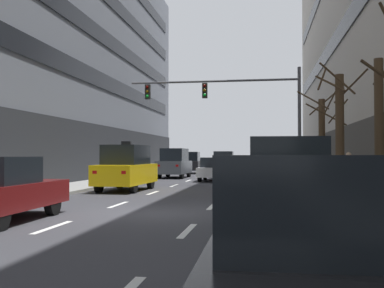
# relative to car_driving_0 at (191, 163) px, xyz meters

# --- Properties ---
(ground_plane) EXTENTS (120.00, 120.00, 0.00)m
(ground_plane) POSITION_rel_car_driving_0_xyz_m (3.41, -29.17, -1.01)
(ground_plane) COLOR #38383D
(sidewalk_right) EXTENTS (2.93, 80.00, 0.14)m
(sidewalk_right) POSITION_rel_car_driving_0_xyz_m (9.78, -29.17, -0.94)
(sidewalk_right) COLOR gray
(sidewalk_right) RESTS_ON ground
(lane_stripe_l1_s3) EXTENTS (0.16, 2.00, 0.01)m
(lane_stripe_l1_s3) POSITION_rel_car_driving_0_xyz_m (1.77, -32.17, -1.00)
(lane_stripe_l1_s3) COLOR silver
(lane_stripe_l1_s3) RESTS_ON ground
(lane_stripe_l1_s4) EXTENTS (0.16, 2.00, 0.01)m
(lane_stripe_l1_s4) POSITION_rel_car_driving_0_xyz_m (1.77, -27.17, -1.00)
(lane_stripe_l1_s4) COLOR silver
(lane_stripe_l1_s4) RESTS_ON ground
(lane_stripe_l1_s5) EXTENTS (0.16, 2.00, 0.01)m
(lane_stripe_l1_s5) POSITION_rel_car_driving_0_xyz_m (1.77, -22.17, -1.00)
(lane_stripe_l1_s5) COLOR silver
(lane_stripe_l1_s5) RESTS_ON ground
(lane_stripe_l1_s6) EXTENTS (0.16, 2.00, 0.01)m
(lane_stripe_l1_s6) POSITION_rel_car_driving_0_xyz_m (1.77, -17.17, -1.00)
(lane_stripe_l1_s6) COLOR silver
(lane_stripe_l1_s6) RESTS_ON ground
(lane_stripe_l1_s7) EXTENTS (0.16, 2.00, 0.01)m
(lane_stripe_l1_s7) POSITION_rel_car_driving_0_xyz_m (1.77, -12.17, -1.00)
(lane_stripe_l1_s7) COLOR silver
(lane_stripe_l1_s7) RESTS_ON ground
(lane_stripe_l1_s8) EXTENTS (0.16, 2.00, 0.01)m
(lane_stripe_l1_s8) POSITION_rel_car_driving_0_xyz_m (1.77, -7.17, -1.00)
(lane_stripe_l1_s8) COLOR silver
(lane_stripe_l1_s8) RESTS_ON ground
(lane_stripe_l1_s9) EXTENTS (0.16, 2.00, 0.01)m
(lane_stripe_l1_s9) POSITION_rel_car_driving_0_xyz_m (1.77, -2.17, -1.00)
(lane_stripe_l1_s9) COLOR silver
(lane_stripe_l1_s9) RESTS_ON ground
(lane_stripe_l1_s10) EXTENTS (0.16, 2.00, 0.01)m
(lane_stripe_l1_s10) POSITION_rel_car_driving_0_xyz_m (1.77, 2.83, -1.00)
(lane_stripe_l1_s10) COLOR silver
(lane_stripe_l1_s10) RESTS_ON ground
(lane_stripe_l2_s3) EXTENTS (0.16, 2.00, 0.01)m
(lane_stripe_l2_s3) POSITION_rel_car_driving_0_xyz_m (5.05, -32.17, -1.00)
(lane_stripe_l2_s3) COLOR silver
(lane_stripe_l2_s3) RESTS_ON ground
(lane_stripe_l2_s4) EXTENTS (0.16, 2.00, 0.01)m
(lane_stripe_l2_s4) POSITION_rel_car_driving_0_xyz_m (5.05, -27.17, -1.00)
(lane_stripe_l2_s4) COLOR silver
(lane_stripe_l2_s4) RESTS_ON ground
(lane_stripe_l2_s5) EXTENTS (0.16, 2.00, 0.01)m
(lane_stripe_l2_s5) POSITION_rel_car_driving_0_xyz_m (5.05, -22.17, -1.00)
(lane_stripe_l2_s5) COLOR silver
(lane_stripe_l2_s5) RESTS_ON ground
(lane_stripe_l2_s6) EXTENTS (0.16, 2.00, 0.01)m
(lane_stripe_l2_s6) POSITION_rel_car_driving_0_xyz_m (5.05, -17.17, -1.00)
(lane_stripe_l2_s6) COLOR silver
(lane_stripe_l2_s6) RESTS_ON ground
(lane_stripe_l2_s7) EXTENTS (0.16, 2.00, 0.01)m
(lane_stripe_l2_s7) POSITION_rel_car_driving_0_xyz_m (5.05, -12.17, -1.00)
(lane_stripe_l2_s7) COLOR silver
(lane_stripe_l2_s7) RESTS_ON ground
(lane_stripe_l2_s8) EXTENTS (0.16, 2.00, 0.01)m
(lane_stripe_l2_s8) POSITION_rel_car_driving_0_xyz_m (5.05, -7.17, -1.00)
(lane_stripe_l2_s8) COLOR silver
(lane_stripe_l2_s8) RESTS_ON ground
(lane_stripe_l2_s9) EXTENTS (0.16, 2.00, 0.01)m
(lane_stripe_l2_s9) POSITION_rel_car_driving_0_xyz_m (5.05, -2.17, -1.00)
(lane_stripe_l2_s9) COLOR silver
(lane_stripe_l2_s9) RESTS_ON ground
(lane_stripe_l2_s10) EXTENTS (0.16, 2.00, 0.01)m
(lane_stripe_l2_s10) POSITION_rel_car_driving_0_xyz_m (5.05, 2.83, -1.00)
(lane_stripe_l2_s10) COLOR silver
(lane_stripe_l2_s10) RESTS_ON ground
(car_driving_0) EXTENTS (1.94, 4.25, 2.02)m
(car_driving_0) POSITION_rel_car_driving_0_xyz_m (0.00, 0.00, 0.00)
(car_driving_0) COLOR black
(car_driving_0) RESTS_ON ground
(taxi_driving_2) EXTENTS (2.06, 4.63, 2.40)m
(taxi_driving_2) POSITION_rel_car_driving_0_xyz_m (0.18, -21.10, 0.09)
(taxi_driving_2) COLOR black
(taxi_driving_2) RESTS_ON ground
(car_driving_3) EXTENTS (1.85, 4.23, 2.03)m
(car_driving_3) POSITION_rel_car_driving_0_xyz_m (3.54, -4.83, 0.00)
(car_driving_3) COLOR black
(car_driving_3) RESTS_ON ground
(car_driving_4) EXTENTS (2.01, 4.62, 2.22)m
(car_driving_4) POSITION_rel_car_driving_0_xyz_m (0.12, -8.58, 0.10)
(car_driving_4) COLOR black
(car_driving_4) RESTS_ON ground
(car_driving_5) EXTENTS (1.80, 4.20, 1.57)m
(car_driving_5) POSITION_rel_car_driving_0_xyz_m (3.50, -12.28, -0.23)
(car_driving_5) COLOR black
(car_driving_5) RESTS_ON ground
(car_parked_0) EXTENTS (2.00, 4.64, 1.73)m
(car_parked_0) POSITION_rel_car_driving_0_xyz_m (7.27, -38.49, -0.15)
(car_parked_0) COLOR black
(car_parked_0) RESTS_ON ground
(car_parked_1) EXTENTS (1.90, 4.39, 2.11)m
(car_parked_1) POSITION_rel_car_driving_0_xyz_m (7.27, -31.93, 0.04)
(car_parked_1) COLOR black
(car_parked_1) RESTS_ON ground
(traffic_signal_0) EXTENTS (9.54, 0.35, 6.40)m
(traffic_signal_0) POSITION_rel_car_driving_0_xyz_m (5.39, -17.11, 3.63)
(traffic_signal_0) COLOR #4C4C51
(traffic_signal_0) RESTS_ON sidewalk_right
(street_tree_1) EXTENTS (1.64, 2.02, 5.00)m
(street_tree_1) POSITION_rel_car_driving_0_xyz_m (9.56, -31.13, 1.39)
(street_tree_1) COLOR #4C3823
(street_tree_1) RESTS_ON sidewalk_right
(street_tree_2) EXTENTS (2.28, 2.28, 4.78)m
(street_tree_2) POSITION_rel_car_driving_0_xyz_m (9.51, -20.40, 1.43)
(street_tree_2) COLOR #4C3823
(street_tree_2) RESTS_ON sidewalk_right
(street_tree_3) EXTENTS (1.90, 1.90, 4.93)m
(street_tree_3) POSITION_rel_car_driving_0_xyz_m (9.48, -25.47, 1.52)
(street_tree_3) COLOR #4C3823
(street_tree_3) RESTS_ON sidewalk_right
(pedestrian_0) EXTENTS (0.29, 0.51, 1.57)m
(pedestrian_0) POSITION_rel_car_driving_0_xyz_m (9.76, -14.68, 0.04)
(pedestrian_0) COLOR brown
(pedestrian_0) RESTS_ON sidewalk_right
(pedestrian_1) EXTENTS (0.45, 0.36, 1.71)m
(pedestrian_1) POSITION_rel_car_driving_0_xyz_m (10.28, -22.75, 0.13)
(pedestrian_1) COLOR black
(pedestrian_1) RESTS_ON sidewalk_right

